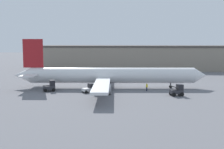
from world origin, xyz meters
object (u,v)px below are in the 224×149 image
at_px(baggage_tug, 50,86).
at_px(belt_loader_truck, 177,90).
at_px(airplane, 107,75).
at_px(pushback_tug, 89,88).
at_px(ground_crew_worker, 147,87).

bearing_deg(baggage_tug, belt_loader_truck, -29.38).
height_order(airplane, baggage_tug, airplane).
relative_size(airplane, pushback_tug, 15.04).
distance_m(ground_crew_worker, baggage_tug, 21.01).
bearing_deg(airplane, belt_loader_truck, -32.89).
relative_size(airplane, baggage_tug, 14.38).
bearing_deg(airplane, ground_crew_worker, -23.76).
bearing_deg(belt_loader_truck, ground_crew_worker, 125.48).
bearing_deg(airplane, pushback_tug, -123.00).
distance_m(airplane, pushback_tug, 7.11).
bearing_deg(pushback_tug, baggage_tug, 140.03).
bearing_deg(baggage_tug, airplane, 0.10).
xyz_separation_m(ground_crew_worker, baggage_tug, (-20.84, -2.67, 0.16)).
xyz_separation_m(airplane, baggage_tug, (-11.80, -5.54, -1.85)).
bearing_deg(ground_crew_worker, baggage_tug, 176.70).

